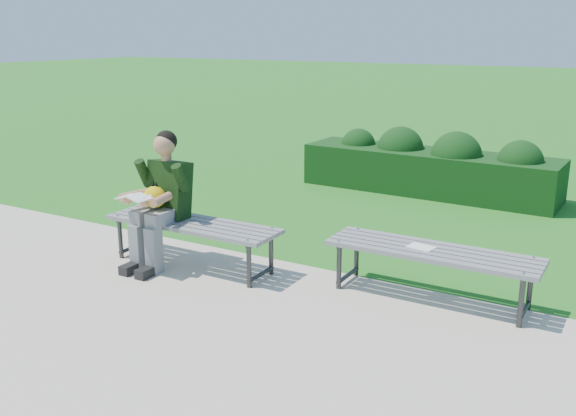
% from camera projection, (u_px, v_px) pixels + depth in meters
% --- Properties ---
extents(ground, '(80.00, 80.00, 0.00)m').
position_uv_depth(ground, '(300.00, 266.00, 6.37)').
color(ground, '#287C19').
rests_on(ground, ground).
extents(walkway, '(30.00, 3.50, 0.02)m').
position_uv_depth(walkway, '(189.00, 335.00, 4.90)').
color(walkway, beige).
rests_on(walkway, ground).
extents(hedge, '(3.65, 1.05, 0.92)m').
position_uv_depth(hedge, '(431.00, 166.00, 9.17)').
color(hedge, '#133812').
rests_on(hedge, ground).
extents(bench_left, '(1.80, 0.50, 0.46)m').
position_uv_depth(bench_left, '(192.00, 227.00, 6.22)').
color(bench_left, gray).
rests_on(bench_left, walkway).
extents(bench_right, '(1.80, 0.50, 0.46)m').
position_uv_depth(bench_right, '(432.00, 255.00, 5.44)').
color(bench_right, gray).
rests_on(bench_right, walkway).
extents(seated_boy, '(0.56, 0.76, 1.31)m').
position_uv_depth(seated_boy, '(161.00, 196.00, 6.21)').
color(seated_boy, gray).
rests_on(seated_boy, walkway).
extents(paper_sheet, '(0.25, 0.20, 0.01)m').
position_uv_depth(paper_sheet, '(421.00, 247.00, 5.47)').
color(paper_sheet, white).
rests_on(paper_sheet, bench_right).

